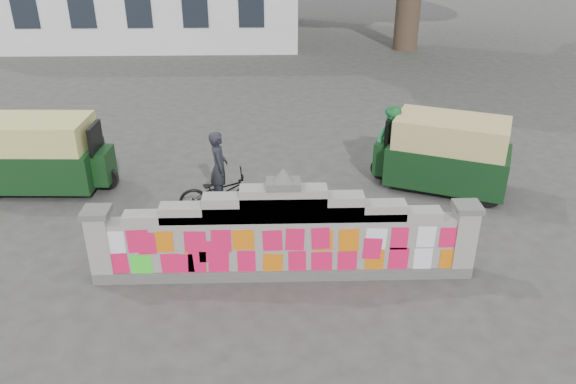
{
  "coord_description": "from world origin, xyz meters",
  "views": [
    {
      "loc": [
        -0.16,
        -8.03,
        5.56
      ],
      "look_at": [
        0.1,
        1.0,
        1.1
      ],
      "focal_mm": 35.0,
      "sensor_mm": 36.0,
      "label": 1
    }
  ],
  "objects_px": {
    "pedestrian": "(392,146)",
    "cyclist_bike": "(220,192)",
    "cyclist_rider": "(220,179)",
    "rickshaw_left": "(41,154)",
    "rickshaw_right": "(445,153)"
  },
  "relations": [
    {
      "from": "pedestrian",
      "to": "cyclist_bike",
      "type": "bearing_deg",
      "value": -110.0
    },
    {
      "from": "cyclist_rider",
      "to": "pedestrian",
      "type": "relative_size",
      "value": 0.85
    },
    {
      "from": "pedestrian",
      "to": "rickshaw_left",
      "type": "bearing_deg",
      "value": -128.55
    },
    {
      "from": "cyclist_rider",
      "to": "rickshaw_left",
      "type": "distance_m",
      "value": 4.19
    },
    {
      "from": "cyclist_bike",
      "to": "cyclist_rider",
      "type": "bearing_deg",
      "value": -0.0
    },
    {
      "from": "rickshaw_right",
      "to": "cyclist_rider",
      "type": "bearing_deg",
      "value": 34.9
    },
    {
      "from": "cyclist_rider",
      "to": "rickshaw_left",
      "type": "bearing_deg",
      "value": 64.39
    },
    {
      "from": "cyclist_bike",
      "to": "cyclist_rider",
      "type": "height_order",
      "value": "cyclist_rider"
    },
    {
      "from": "rickshaw_left",
      "to": "rickshaw_right",
      "type": "distance_m",
      "value": 8.9
    },
    {
      "from": "pedestrian",
      "to": "rickshaw_left",
      "type": "xyz_separation_m",
      "value": [
        -7.79,
        -0.14,
        -0.04
      ]
    },
    {
      "from": "cyclist_rider",
      "to": "pedestrian",
      "type": "distance_m",
      "value": 4.01
    },
    {
      "from": "cyclist_bike",
      "to": "rickshaw_right",
      "type": "bearing_deg",
      "value": -87.43
    },
    {
      "from": "cyclist_bike",
      "to": "cyclist_rider",
      "type": "distance_m",
      "value": 0.31
    },
    {
      "from": "cyclist_rider",
      "to": "pedestrian",
      "type": "bearing_deg",
      "value": -79.31
    },
    {
      "from": "rickshaw_right",
      "to": "rickshaw_left",
      "type": "bearing_deg",
      "value": 22.07
    }
  ]
}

